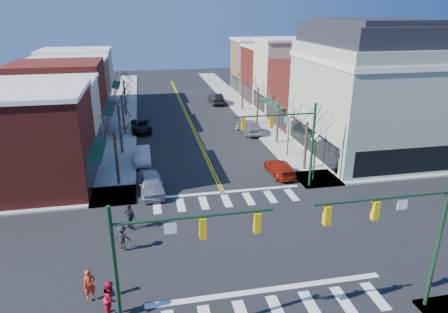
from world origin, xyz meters
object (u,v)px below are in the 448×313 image
pedestrian_red_a (90,285)px  pedestrian_dark_a (130,216)px  lamppost_corner (315,149)px  car_left_mid (142,155)px  car_right_near (280,168)px  car_left_near (151,183)px  car_left_far (141,126)px  car_right_mid (249,126)px  car_right_far (216,99)px  lamppost_midblock (289,128)px  pedestrian_dark_b (122,237)px  pedestrian_red_b (111,298)px  victorian_corner (372,89)px

pedestrian_red_a → pedestrian_dark_a: pedestrian_dark_a is taller
lamppost_corner → pedestrian_red_a: lamppost_corner is taller
car_left_mid → car_right_near: bearing=-26.8°
lamppost_corner → car_left_near: bearing=178.4°
car_left_far → car_right_near: 20.39m
pedestrian_red_a → car_right_mid: bearing=39.6°
car_left_near → car_right_far: car_right_far is taller
lamppost_midblock → pedestrian_dark_b: (-15.90, -14.23, -2.02)m
lamppost_corner → car_left_near: lamppost_corner is taller
pedestrian_red_a → pedestrian_red_b: pedestrian_red_b is taller
car_right_near → car_right_far: size_ratio=0.90×
victorian_corner → car_right_near: size_ratio=3.13×
car_left_near → pedestrian_red_b: bearing=-103.6°
lamppost_corner → car_left_mid: size_ratio=0.97×
car_right_near → pedestrian_red_a: pedestrian_red_a is taller
car_right_near → pedestrian_red_a: 20.52m
pedestrian_red_b → car_right_mid: bearing=-14.4°
lamppost_midblock → pedestrian_red_a: 25.50m
car_right_far → pedestrian_red_b: 46.90m
victorian_corner → car_right_far: victorian_corner is taller
car_left_far → pedestrian_red_b: pedestrian_red_b is taller
lamppost_midblock → car_right_near: bearing=-117.5°
lamppost_corner → pedestrian_dark_a: (-15.50, -5.19, -1.94)m
victorian_corner → pedestrian_dark_b: 28.41m
car_left_near → car_left_mid: 7.26m
car_right_near → pedestrian_red_b: pedestrian_red_b is taller
pedestrian_dark_b → car_right_mid: bearing=-104.2°
car_right_far → pedestrian_red_a: 45.89m
car_right_mid → pedestrian_dark_a: pedestrian_dark_a is taller
victorian_corner → pedestrian_dark_a: (-23.80, -11.19, -5.64)m
victorian_corner → lamppost_corner: bearing=-144.1°
car_left_near → pedestrian_dark_b: (-1.98, -8.12, 0.12)m
car_right_mid → car_left_far: bearing=-20.3°
car_left_far → car_right_near: car_left_far is taller
pedestrian_red_a → pedestrian_dark_b: pedestrian_red_a is taller
lamppost_corner → car_right_mid: (-1.80, 14.98, -2.10)m
lamppost_midblock → car_right_near: size_ratio=0.95×
car_left_mid → pedestrian_red_b: (-1.65, -21.10, 0.38)m
pedestrian_red_b → pedestrian_dark_a: bearing=7.6°
car_right_near → car_left_mid: bearing=-26.8°
pedestrian_red_a → pedestrian_dark_a: 7.13m
car_left_far → car_right_far: (11.72, 13.22, 0.13)m
car_left_mid → pedestrian_dark_a: pedestrian_dark_a is taller
victorian_corner → car_right_near: victorian_corner is taller
lamppost_midblock → car_left_mid: lamppost_midblock is taller
car_left_near → car_right_near: (11.55, 1.55, -0.16)m
lamppost_corner → car_right_far: 31.68m
car_left_near → car_right_near: bearing=3.4°
victorian_corner → pedestrian_red_a: victorian_corner is taller
lamppost_corner → pedestrian_red_a: size_ratio=2.62×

